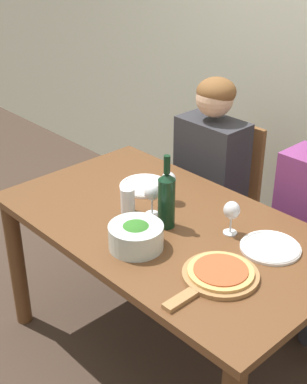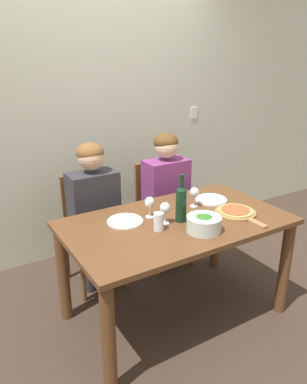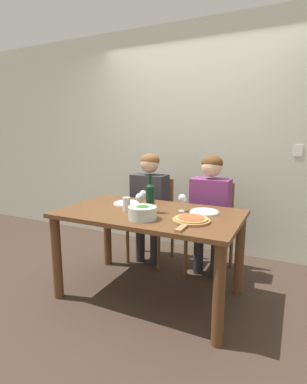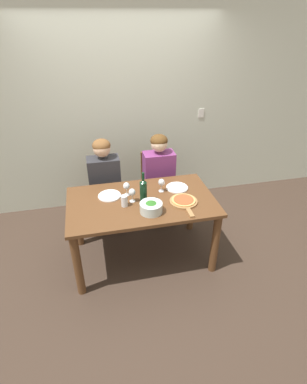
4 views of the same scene
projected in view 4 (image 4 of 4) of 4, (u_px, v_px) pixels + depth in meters
The scene contains 16 objects.
ground_plane at pixel (143, 256), 3.52m from camera, with size 40.00×40.00×0.00m, color #3D2D23.
back_wall at pixel (122, 110), 3.92m from camera, with size 10.00×0.06×2.70m.
dining_table at pixel (142, 210), 3.18m from camera, with size 1.53×0.89×0.77m.
chair_left at pixel (105, 190), 3.84m from camera, with size 0.42×0.42×0.92m.
chair_right at pixel (157, 184), 3.97m from camera, with size 0.42×0.42×0.92m.
person_woman at pixel (105, 178), 3.62m from camera, with size 0.47×0.51×1.22m.
person_man at pixel (159, 172), 3.75m from camera, with size 0.47×0.51×1.22m.
wine_bottle at pixel (143, 190), 3.03m from camera, with size 0.07×0.07×0.33m.
broccoli_bowl at pixel (151, 207), 2.91m from camera, with size 0.22×0.22×0.11m.
dinner_plate_left at pixel (110, 196), 3.18m from camera, with size 0.24×0.24×0.02m.
dinner_plate_right at pixel (177, 187), 3.33m from camera, with size 0.24×0.24×0.02m.
pizza_on_board at pixel (184, 201), 3.07m from camera, with size 0.29×0.43×0.04m.
wine_glass_left at pixel (126, 187), 3.15m from camera, with size 0.07×0.07×0.15m.
wine_glass_right at pixel (161, 183), 3.22m from camera, with size 0.07×0.07×0.15m.
wine_glass_centre at pixel (132, 193), 3.05m from camera, with size 0.07×0.07×0.15m.
water_tumbler at pixel (124, 201), 3.00m from camera, with size 0.07×0.07×0.12m.
Camera 4 is at (-0.46, -2.59, 2.46)m, focal length 28.00 mm.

